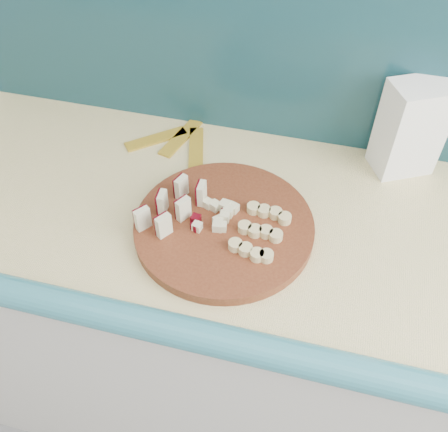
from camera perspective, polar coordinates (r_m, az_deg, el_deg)
kitchen_counter at (r=1.41m, az=8.89°, el=-13.65°), size 2.20×0.63×0.91m
backsplash at (r=1.12m, az=15.47°, el=18.12°), size 2.20×0.02×0.50m
cutting_board at (r=1.01m, az=0.00°, el=-1.20°), size 0.41×0.41×0.02m
apple_wedges at (r=1.01m, az=-5.94°, el=1.20°), size 0.11×0.14×0.05m
apple_chunks at (r=1.00m, az=-1.20°, el=-0.02°), size 0.06×0.06×0.02m
banana_slices at (r=0.98m, az=4.23°, el=-1.78°), size 0.11×0.15×0.02m
flour_bag at (r=1.16m, az=20.54°, el=9.37°), size 0.15×0.14×0.21m
banana_peel at (r=1.23m, az=-5.33°, el=8.46°), size 0.21×0.18×0.01m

